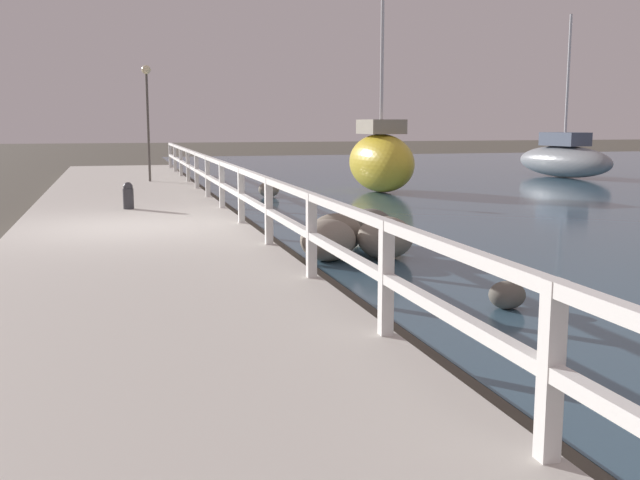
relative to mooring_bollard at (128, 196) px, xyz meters
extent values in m
plane|color=#4C473D|center=(0.01, -2.61, -0.48)|extent=(120.00, 120.00, 0.00)
cube|color=beige|center=(0.01, -2.61, -0.37)|extent=(3.76, 36.00, 0.22)
cube|color=white|center=(1.79, -11.87, 0.20)|extent=(0.10, 0.10, 0.92)
cube|color=white|center=(1.79, -9.55, 0.20)|extent=(0.10, 0.10, 0.92)
cube|color=white|center=(1.79, -7.24, 0.20)|extent=(0.10, 0.10, 0.92)
cube|color=white|center=(1.79, -4.92, 0.20)|extent=(0.10, 0.10, 0.92)
cube|color=white|center=(1.79, -2.61, 0.20)|extent=(0.10, 0.10, 0.92)
cube|color=white|center=(1.79, -0.29, 0.20)|extent=(0.10, 0.10, 0.92)
cube|color=white|center=(1.79, 2.02, 0.20)|extent=(0.10, 0.10, 0.92)
cube|color=white|center=(1.79, 4.33, 0.20)|extent=(0.10, 0.10, 0.92)
cube|color=white|center=(1.79, 6.65, 0.20)|extent=(0.10, 0.10, 0.92)
cube|color=white|center=(1.79, 8.96, 0.20)|extent=(0.10, 0.10, 0.92)
cube|color=white|center=(1.79, 11.28, 0.20)|extent=(0.10, 0.10, 0.92)
cube|color=white|center=(1.79, 13.59, 0.20)|extent=(0.10, 0.10, 0.92)
cube|color=white|center=(1.79, -2.61, 0.62)|extent=(0.09, 32.50, 0.08)
cube|color=white|center=(1.79, -2.61, 0.20)|extent=(0.09, 32.50, 0.08)
ellipsoid|color=gray|center=(3.54, 3.73, -0.28)|extent=(0.53, 0.48, 0.40)
ellipsoid|color=gray|center=(3.37, -5.26, -0.18)|extent=(0.79, 0.71, 0.59)
ellipsoid|color=#666056|center=(3.52, -4.15, -0.19)|extent=(0.77, 0.69, 0.58)
ellipsoid|color=gray|center=(2.55, -5.21, -0.19)|extent=(0.77, 0.70, 0.58)
ellipsoid|color=slate|center=(2.83, -4.67, -0.19)|extent=(0.78, 0.70, 0.59)
ellipsoid|color=#666056|center=(3.58, -8.27, -0.34)|extent=(0.38, 0.34, 0.29)
cylinder|color=#333338|center=(0.00, 0.00, -0.06)|extent=(0.21, 0.21, 0.39)
sphere|color=#333338|center=(0.00, 0.00, 0.17)|extent=(0.19, 0.19, 0.19)
cylinder|color=#514C47|center=(0.73, 6.97, 1.24)|extent=(0.07, 0.07, 3.00)
sphere|color=beige|center=(0.73, 6.97, 2.86)|extent=(0.25, 0.25, 0.25)
ellipsoid|color=gold|center=(6.77, 4.32, 0.31)|extent=(1.60, 3.14, 1.57)
cube|color=#9E937F|center=(6.77, 4.32, 1.29)|extent=(1.06, 1.27, 0.39)
cylinder|color=silver|center=(6.77, 4.32, 4.23)|extent=(0.09, 0.09, 6.26)
ellipsoid|color=gray|center=(14.80, 7.87, 0.07)|extent=(2.00, 4.46, 1.08)
cube|color=#4C566B|center=(14.80, 7.87, 0.84)|extent=(1.17, 1.73, 0.46)
cylinder|color=silver|center=(14.80, 7.87, 2.81)|extent=(0.09, 0.09, 4.40)
camera|label=1|loc=(-0.23, -14.96, 1.40)|focal=42.00mm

